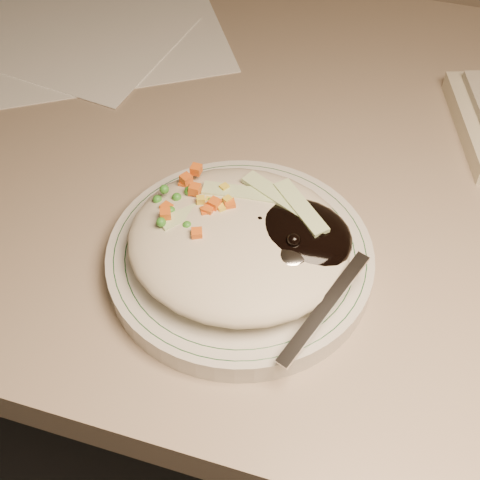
% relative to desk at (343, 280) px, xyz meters
% --- Properties ---
extents(desk, '(1.40, 0.70, 0.74)m').
position_rel_desk_xyz_m(desk, '(0.00, 0.00, 0.00)').
color(desk, gray).
rests_on(desk, ground).
extents(plate, '(0.24, 0.24, 0.02)m').
position_rel_desk_xyz_m(plate, '(-0.08, -0.17, 0.21)').
color(plate, silver).
rests_on(plate, desk).
extents(plate_rim, '(0.22, 0.22, 0.00)m').
position_rel_desk_xyz_m(plate_rim, '(-0.08, -0.17, 0.22)').
color(plate_rim, '#144723').
rests_on(plate_rim, plate).
extents(meal, '(0.21, 0.19, 0.05)m').
position_rel_desk_xyz_m(meal, '(-0.08, -0.17, 0.24)').
color(meal, beige).
rests_on(meal, plate).
extents(papers, '(0.41, 0.34, 0.00)m').
position_rel_desk_xyz_m(papers, '(-0.39, 0.13, 0.20)').
color(papers, white).
rests_on(papers, desk).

